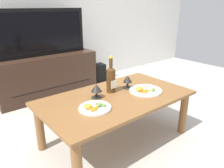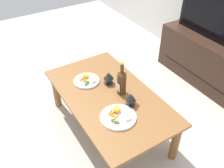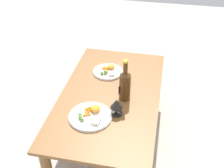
% 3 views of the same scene
% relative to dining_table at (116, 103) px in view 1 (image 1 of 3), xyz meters
% --- Properties ---
extents(ground_plane, '(6.40, 6.40, 0.00)m').
position_rel_dining_table_xyz_m(ground_plane, '(0.00, 0.00, -0.36)').
color(ground_plane, '#B7B2A8').
extents(dining_table, '(1.29, 0.73, 0.43)m').
position_rel_dining_table_xyz_m(dining_table, '(0.00, 0.00, 0.00)').
color(dining_table, brown).
rests_on(dining_table, ground_plane).
extents(tv_stand, '(1.31, 0.41, 0.55)m').
position_rel_dining_table_xyz_m(tv_stand, '(-0.02, 1.39, -0.09)').
color(tv_stand, '#382319').
rests_on(tv_stand, ground_plane).
extents(tv_screen, '(1.14, 0.05, 0.58)m').
position_rel_dining_table_xyz_m(tv_screen, '(-0.02, 1.39, 0.47)').
color(tv_screen, black).
rests_on(tv_screen, tv_stand).
extents(floor_speaker, '(0.18, 0.18, 0.30)m').
position_rel_dining_table_xyz_m(floor_speaker, '(0.80, 1.36, -0.21)').
color(floor_speaker, black).
rests_on(floor_speaker, ground_plane).
extents(wine_bottle, '(0.08, 0.08, 0.32)m').
position_rel_dining_table_xyz_m(wine_bottle, '(0.03, 0.11, 0.19)').
color(wine_bottle, '#4C2D14').
rests_on(wine_bottle, dining_table).
extents(goblet_left, '(0.09, 0.09, 0.12)m').
position_rel_dining_table_xyz_m(goblet_left, '(-0.15, 0.09, 0.15)').
color(goblet_left, black).
rests_on(goblet_left, dining_table).
extents(goblet_right, '(0.08, 0.08, 0.12)m').
position_rel_dining_table_xyz_m(goblet_right, '(0.21, 0.09, 0.15)').
color(goblet_right, black).
rests_on(goblet_right, dining_table).
extents(dinner_plate_left, '(0.25, 0.25, 0.05)m').
position_rel_dining_table_xyz_m(dinner_plate_left, '(-0.28, -0.08, 0.08)').
color(dinner_plate_left, white).
rests_on(dinner_plate_left, dining_table).
extents(dinner_plate_right, '(0.29, 0.29, 0.05)m').
position_rel_dining_table_xyz_m(dinner_plate_right, '(0.27, -0.08, 0.08)').
color(dinner_plate_right, white).
rests_on(dinner_plate_right, dining_table).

